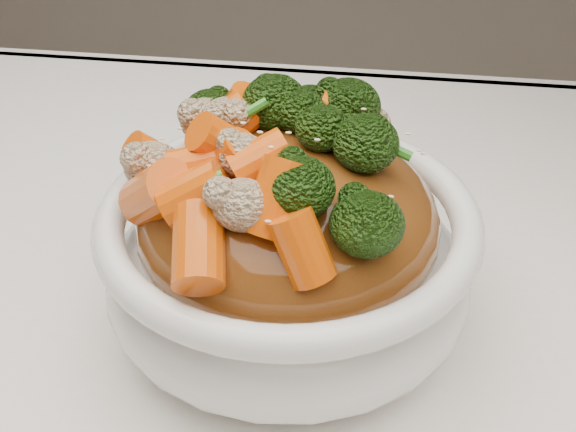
# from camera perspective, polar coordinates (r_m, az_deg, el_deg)

# --- Properties ---
(tablecloth) EXTENTS (1.20, 0.80, 0.04)m
(tablecloth) POSITION_cam_1_polar(r_m,az_deg,el_deg) (0.41, -3.87, -12.94)
(tablecloth) COLOR white
(tablecloth) RESTS_ON dining_table
(bowl) EXTENTS (0.27, 0.27, 0.08)m
(bowl) POSITION_cam_1_polar(r_m,az_deg,el_deg) (0.39, 0.00, -3.78)
(bowl) COLOR white
(bowl) RESTS_ON tablecloth
(sauce_base) EXTENTS (0.21, 0.21, 0.09)m
(sauce_base) POSITION_cam_1_polar(r_m,az_deg,el_deg) (0.37, 0.00, -0.37)
(sauce_base) COLOR #643411
(sauce_base) RESTS_ON bowl
(carrots) EXTENTS (0.21, 0.21, 0.05)m
(carrots) POSITION_cam_1_polar(r_m,az_deg,el_deg) (0.34, 0.00, 7.92)
(carrots) COLOR #E15507
(carrots) RESTS_ON sauce_base
(broccoli) EXTENTS (0.21, 0.21, 0.04)m
(broccoli) POSITION_cam_1_polar(r_m,az_deg,el_deg) (0.34, 0.00, 7.78)
(broccoli) COLOR black
(broccoli) RESTS_ON sauce_base
(cauliflower) EXTENTS (0.21, 0.21, 0.03)m
(cauliflower) POSITION_cam_1_polar(r_m,az_deg,el_deg) (0.34, 0.00, 7.49)
(cauliflower) COLOR beige
(cauliflower) RESTS_ON sauce_base
(scallions) EXTENTS (0.16, 0.16, 0.02)m
(scallions) POSITION_cam_1_polar(r_m,az_deg,el_deg) (0.34, 0.00, 8.07)
(scallions) COLOR #29761B
(scallions) RESTS_ON sauce_base
(sesame_seeds) EXTENTS (0.19, 0.19, 0.01)m
(sesame_seeds) POSITION_cam_1_polar(r_m,az_deg,el_deg) (0.34, 0.00, 8.07)
(sesame_seeds) COLOR beige
(sesame_seeds) RESTS_ON sauce_base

